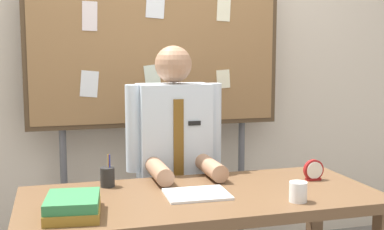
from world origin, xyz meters
name	(u,v)px	position (x,y,z in m)	size (l,w,h in m)	color
back_wall	(151,57)	(0.00, 1.19, 1.35)	(6.40, 0.08, 2.70)	beige
desk	(202,213)	(0.00, 0.00, 0.64)	(1.66, 0.72, 0.73)	brown
person	(174,179)	(0.00, 0.53, 0.66)	(0.55, 0.56, 1.42)	#2D2D33
bulletin_board	(157,50)	(0.00, 0.98, 1.39)	(1.64, 0.09, 1.93)	#4C3823
book_stack	(73,206)	(-0.59, -0.15, 0.77)	(0.24, 0.31, 0.08)	olive
open_notebook	(197,194)	(-0.03, -0.02, 0.73)	(0.29, 0.22, 0.01)	white
desk_clock	(314,171)	(0.63, 0.08, 0.77)	(0.11, 0.04, 0.11)	maroon
coffee_mug	(298,192)	(0.37, -0.23, 0.77)	(0.08, 0.08, 0.09)	white
pen_holder	(108,177)	(-0.41, 0.24, 0.78)	(0.07, 0.07, 0.16)	#262626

